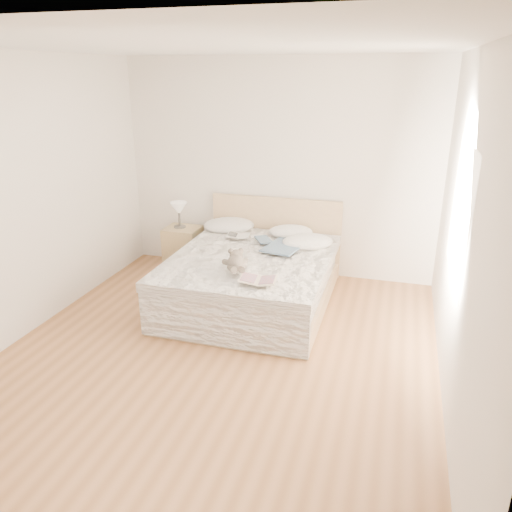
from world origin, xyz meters
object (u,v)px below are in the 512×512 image
bed (254,277)px  teddy_bear (236,268)px  table_lamp (179,210)px  nightstand (183,248)px  photo_book (238,236)px  childrens_book (258,280)px

bed → teddy_bear: bearing=-90.0°
table_lamp → teddy_bear: table_lamp is taller
nightstand → table_lamp: 0.53m
photo_book → teddy_bear: bearing=-82.0°
table_lamp → photo_book: size_ratio=1.22×
table_lamp → photo_book: bearing=-20.0°
photo_book → nightstand: bearing=150.6°
photo_book → table_lamp: bearing=150.8°
photo_book → childrens_book: (0.61, -1.25, 0.00)m
childrens_book → bed: bearing=102.6°
childrens_book → teddy_bear: (-0.28, 0.18, 0.02)m
bed → childrens_book: (0.28, -0.81, 0.32)m
childrens_book → table_lamp: bearing=127.5°
nightstand → photo_book: photo_book is taller
table_lamp → teddy_bear: 1.89m
bed → childrens_book: 0.91m
nightstand → table_lamp: size_ratio=1.64×
bed → table_lamp: 1.56m
childrens_book → teddy_bear: 0.34m
nightstand → childrens_book: childrens_book is taller
photo_book → teddy_bear: (0.33, -1.06, 0.02)m
bed → teddy_bear: size_ratio=6.52×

